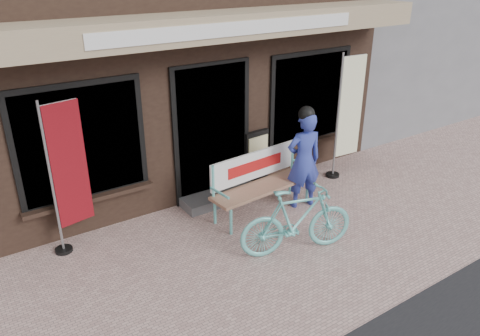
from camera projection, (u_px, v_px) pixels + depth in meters
ground at (290, 252)px, 6.24m from camera, size 70.00×70.00×0.00m
bench at (259, 178)px, 7.07m from camera, size 1.76×0.59×0.94m
person at (304, 159)px, 7.12m from camera, size 0.63×0.49×1.63m
bicycle at (297, 221)px, 6.07m from camera, size 1.61×0.87×0.93m
nobori_red at (67, 174)px, 5.95m from camera, size 0.62×0.27×2.08m
nobori_cream at (348, 114)px, 8.06m from camera, size 0.65×0.25×2.21m
menu_stand at (256, 158)px, 7.93m from camera, size 0.49×0.15×0.97m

